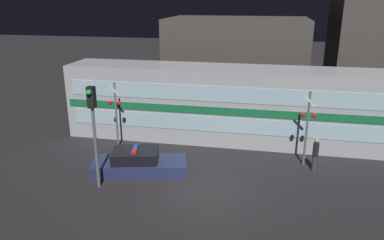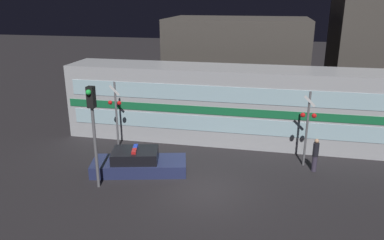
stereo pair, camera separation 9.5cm
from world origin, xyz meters
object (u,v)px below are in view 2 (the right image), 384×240
(train, at_px, (236,105))
(police_car, at_px, (138,163))
(crossing_signal_near, at_px, (307,124))
(traffic_light_corner, at_px, (93,118))
(pedestrian, at_px, (315,155))

(train, relative_size, police_car, 4.13)
(police_car, height_order, crossing_signal_near, crossing_signal_near)
(train, distance_m, traffic_light_corner, 8.91)
(train, relative_size, traffic_light_corner, 4.29)
(police_car, relative_size, crossing_signal_near, 1.25)
(crossing_signal_near, relative_size, traffic_light_corner, 0.83)
(police_car, xyz_separation_m, crossing_signal_near, (7.88, 2.35, 1.77))
(train, xyz_separation_m, pedestrian, (4.17, -3.39, -1.29))
(police_car, distance_m, pedestrian, 8.53)
(police_car, relative_size, traffic_light_corner, 1.04)
(crossing_signal_near, bearing_deg, train, 142.54)
(traffic_light_corner, bearing_deg, police_car, 55.89)
(train, distance_m, crossing_signal_near, 4.68)
(police_car, relative_size, pedestrian, 2.85)
(train, bearing_deg, crossing_signal_near, -37.46)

